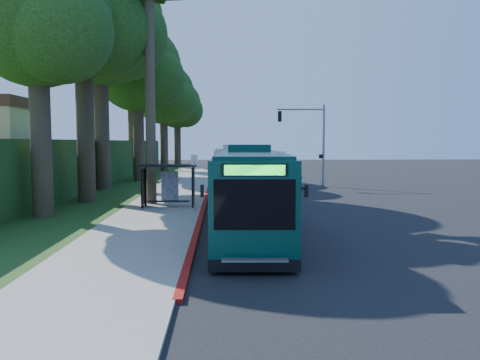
{
  "coord_description": "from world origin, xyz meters",
  "views": [
    {
      "loc": [
        -3.93,
        -29.87,
        3.86
      ],
      "look_at": [
        -2.73,
        1.0,
        1.32
      ],
      "focal_mm": 35.0,
      "sensor_mm": 36.0,
      "label": 1
    }
  ],
  "objects_px": {
    "bus_shelter": "(164,177)",
    "teal_bus": "(250,190)",
    "pickup": "(285,178)",
    "white_bus": "(244,176)"
  },
  "relations": [
    {
      "from": "bus_shelter",
      "to": "teal_bus",
      "type": "distance_m",
      "value": 8.79
    },
    {
      "from": "bus_shelter",
      "to": "pickup",
      "type": "bearing_deg",
      "value": 55.22
    },
    {
      "from": "white_bus",
      "to": "bus_shelter",
      "type": "bearing_deg",
      "value": -169.81
    },
    {
      "from": "teal_bus",
      "to": "pickup",
      "type": "distance_m",
      "value": 20.6
    },
    {
      "from": "bus_shelter",
      "to": "white_bus",
      "type": "relative_size",
      "value": 0.26
    },
    {
      "from": "bus_shelter",
      "to": "pickup",
      "type": "relative_size",
      "value": 0.57
    },
    {
      "from": "bus_shelter",
      "to": "pickup",
      "type": "distance_m",
      "value": 15.34
    },
    {
      "from": "teal_bus",
      "to": "bus_shelter",
      "type": "bearing_deg",
      "value": 122.91
    },
    {
      "from": "teal_bus",
      "to": "pickup",
      "type": "relative_size",
      "value": 2.23
    },
    {
      "from": "pickup",
      "to": "teal_bus",
      "type": "bearing_deg",
      "value": -103.51
    }
  ]
}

